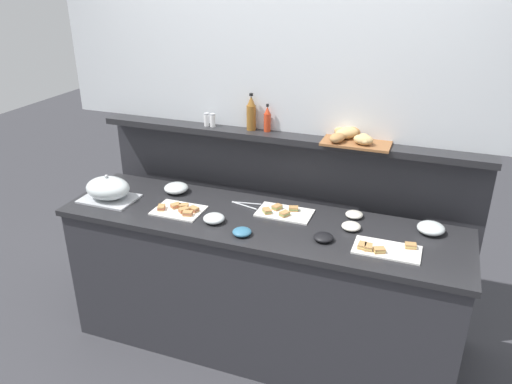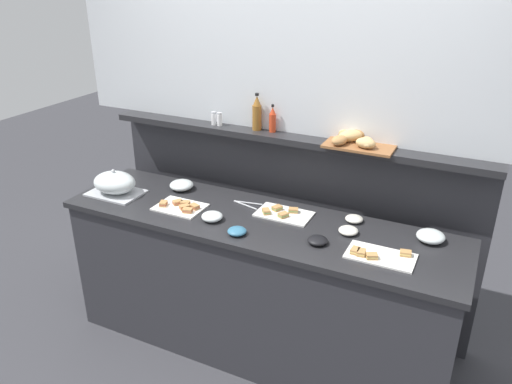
{
  "view_description": "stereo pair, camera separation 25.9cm",
  "coord_description": "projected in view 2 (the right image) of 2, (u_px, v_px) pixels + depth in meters",
  "views": [
    {
      "loc": [
        0.9,
        -2.45,
        2.29
      ],
      "look_at": [
        -0.05,
        0.1,
        1.06
      ],
      "focal_mm": 35.35,
      "sensor_mm": 36.0,
      "label": 1
    },
    {
      "loc": [
        1.13,
        -2.35,
        2.29
      ],
      "look_at": [
        -0.05,
        0.1,
        1.06
      ],
      "focal_mm": 35.35,
      "sensor_mm": 36.0,
      "label": 2
    }
  ],
  "objects": [
    {
      "name": "ground_plane",
      "position": [
        291.0,
        296.0,
        3.81
      ],
      "size": [
        12.0,
        12.0,
        0.0
      ],
      "primitive_type": "plane",
      "color": "#38383D"
    },
    {
      "name": "buffet_counter",
      "position": [
        257.0,
        286.0,
        3.13
      ],
      "size": [
        2.39,
        0.64,
        0.93
      ],
      "color": "#2D2D33",
      "rests_on": "ground_plane"
    },
    {
      "name": "back_ledge_unit",
      "position": [
        288.0,
        220.0,
        3.44
      ],
      "size": [
        2.5,
        0.22,
        1.33
      ],
      "color": "#2D2D33",
      "rests_on": "ground_plane"
    },
    {
      "name": "upper_wall_panel",
      "position": [
        296.0,
        26.0,
        2.94
      ],
      "size": [
        3.1,
        0.08,
        1.27
      ],
      "primitive_type": "cube",
      "color": "silver",
      "rests_on": "back_ledge_unit"
    },
    {
      "name": "sandwich_platter_front",
      "position": [
        283.0,
        213.0,
        2.99
      ],
      "size": [
        0.33,
        0.2,
        0.04
      ],
      "color": "white",
      "rests_on": "buffet_counter"
    },
    {
      "name": "sandwich_platter_rear",
      "position": [
        181.0,
        207.0,
        3.07
      ],
      "size": [
        0.29,
        0.22,
        0.04
      ],
      "color": "white",
      "rests_on": "buffet_counter"
    },
    {
      "name": "sandwich_platter_side",
      "position": [
        379.0,
        255.0,
        2.56
      ],
      "size": [
        0.34,
        0.19,
        0.04
      ],
      "color": "white",
      "rests_on": "buffet_counter"
    },
    {
      "name": "serving_cloche",
      "position": [
        115.0,
        183.0,
        3.24
      ],
      "size": [
        0.34,
        0.24,
        0.17
      ],
      "color": "#B7BABF",
      "rests_on": "buffet_counter"
    },
    {
      "name": "glass_bowl_large",
      "position": [
        182.0,
        185.0,
        3.32
      ],
      "size": [
        0.16,
        0.16,
        0.06
      ],
      "color": "silver",
      "rests_on": "buffet_counter"
    },
    {
      "name": "glass_bowl_medium",
      "position": [
        212.0,
        217.0,
        2.92
      ],
      "size": [
        0.12,
        0.12,
        0.05
      ],
      "color": "silver",
      "rests_on": "buffet_counter"
    },
    {
      "name": "glass_bowl_small",
      "position": [
        431.0,
        237.0,
        2.7
      ],
      "size": [
        0.15,
        0.15,
        0.06
      ],
      "color": "silver",
      "rests_on": "buffet_counter"
    },
    {
      "name": "condiment_bowl_red",
      "position": [
        318.0,
        240.0,
        2.68
      ],
      "size": [
        0.11,
        0.11,
        0.04
      ],
      "primitive_type": "ellipsoid",
      "color": "black",
      "rests_on": "buffet_counter"
    },
    {
      "name": "condiment_bowl_dark",
      "position": [
        348.0,
        231.0,
        2.78
      ],
      "size": [
        0.11,
        0.11,
        0.04
      ],
      "primitive_type": "ellipsoid",
      "color": "silver",
      "rests_on": "buffet_counter"
    },
    {
      "name": "condiment_bowl_cream",
      "position": [
        237.0,
        231.0,
        2.77
      ],
      "size": [
        0.11,
        0.11,
        0.04
      ],
      "primitive_type": "ellipsoid",
      "color": "teal",
      "rests_on": "buffet_counter"
    },
    {
      "name": "condiment_bowl_teal",
      "position": [
        354.0,
        219.0,
        2.91
      ],
      "size": [
        0.1,
        0.1,
        0.04
      ],
      "primitive_type": "ellipsoid",
      "color": "silver",
      "rests_on": "buffet_counter"
    },
    {
      "name": "serving_tongs",
      "position": [
        246.0,
        204.0,
        3.12
      ],
      "size": [
        0.19,
        0.08,
        0.01
      ],
      "color": "#B7BABF",
      "rests_on": "buffet_counter"
    },
    {
      "name": "hot_sauce_bottle",
      "position": [
        273.0,
        120.0,
        3.15
      ],
      "size": [
        0.04,
        0.04,
        0.18
      ],
      "color": "red",
      "rests_on": "back_ledge_unit"
    },
    {
      "name": "vinegar_bottle_amber",
      "position": [
        257.0,
        114.0,
        3.18
      ],
      "size": [
        0.06,
        0.06,
        0.24
      ],
      "color": "#8E5B23",
      "rests_on": "back_ledge_unit"
    },
    {
      "name": "salt_shaker",
      "position": [
        214.0,
        118.0,
        3.31
      ],
      "size": [
        0.03,
        0.03,
        0.09
      ],
      "color": "white",
      "rests_on": "back_ledge_unit"
    },
    {
      "name": "pepper_shaker",
      "position": [
        220.0,
        119.0,
        3.29
      ],
      "size": [
        0.03,
        0.03,
        0.09
      ],
      "color": "white",
      "rests_on": "back_ledge_unit"
    },
    {
      "name": "bread_basket",
      "position": [
        355.0,
        139.0,
        2.94
      ],
      "size": [
        0.4,
        0.3,
        0.08
      ],
      "color": "brown",
      "rests_on": "back_ledge_unit"
    }
  ]
}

